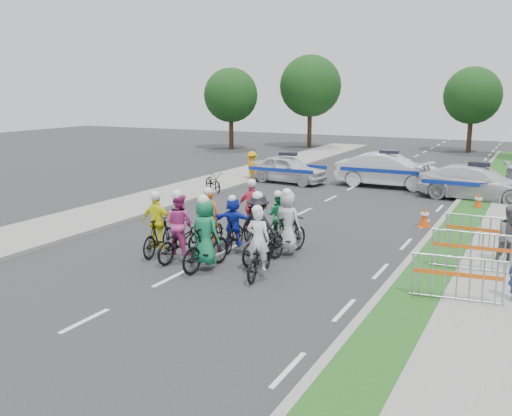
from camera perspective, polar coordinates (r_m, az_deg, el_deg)
The scene contains 29 objects.
ground at distance 14.67m, azimuth -8.62°, elevation -7.01°, with size 90.00×90.00×0.00m, color #28282B.
curb_right at distance 17.16m, azimuth 15.70°, elevation -4.31°, with size 0.20×60.00×0.12m, color gray.
grass_strip at distance 17.05m, azimuth 18.01°, elevation -4.58°, with size 1.20×60.00×0.11m, color #1B4B18.
sidewalk_right at distance 16.90m, azimuth 24.05°, elevation -5.16°, with size 2.40×60.00×0.13m, color gray.
sidewalk_left at distance 22.37m, azimuth -14.78°, elevation -0.52°, with size 3.00×60.00×0.13m, color gray.
rider_0 at distance 14.51m, azimuth 0.29°, elevation -4.51°, with size 0.93×1.92×1.88m.
rider_1 at distance 15.07m, azimuth -5.07°, elevation -3.28°, with size 0.91×1.99×2.04m.
rider_2 at distance 16.02m, azimuth -7.61°, elevation -2.60°, with size 0.89×2.02×2.01m.
rider_3 at distance 16.59m, azimuth -9.75°, elevation -2.22°, with size 0.99×1.84×1.88m.
rider_4 at distance 15.77m, azimuth 0.29°, elevation -2.63°, with size 1.11×1.96×1.99m.
rider_5 at distance 16.84m, azimuth -2.25°, elevation -1.86°, with size 1.39×1.65×1.68m.
rider_6 at distance 17.15m, azimuth -4.60°, elevation -1.98°, with size 0.93×1.91×1.87m.
rider_7 at distance 16.38m, azimuth 3.18°, elevation -2.11°, with size 0.90×1.93×1.96m.
rider_8 at distance 17.48m, azimuth 2.28°, elevation -1.61°, with size 0.73×1.69×1.70m.
rider_9 at distance 18.28m, azimuth -0.32°, elevation -0.69°, with size 1.02×1.89×1.92m.
police_car_0 at distance 29.06m, azimuth 3.21°, elevation 3.90°, with size 1.64×4.06×1.38m, color silver.
police_car_1 at distance 28.44m, azimuth 13.08°, elevation 3.69°, with size 1.73×4.95×1.63m, color silver.
police_car_2 at distance 26.24m, azimuth 21.31°, elevation 2.34°, with size 2.06×5.06×1.47m, color silver.
spectator_1 at distance 16.60m, azimuth 24.14°, elevation -2.67°, with size 0.82×0.64×1.69m, color #5B5C60.
marshal_hiviz at distance 29.40m, azimuth -0.40°, elevation 4.19°, with size 1.01×0.58×1.56m, color orange.
barrier_0 at distance 13.39m, azimuth 19.45°, elevation -6.91°, with size 2.00×0.50×1.12m, color #A5A8AD, non-canonical shape.
barrier_1 at distance 15.72m, azimuth 20.68°, elevation -4.24°, with size 2.00×0.50×1.12m, color #A5A8AD, non-canonical shape.
barrier_2 at distance 17.74m, azimuth 21.47°, elevation -2.51°, with size 2.00×0.50×1.12m, color #A5A8AD, non-canonical shape.
cone_0 at distance 20.60m, azimuth 16.50°, elevation -0.88°, with size 0.40×0.40×0.70m.
cone_1 at distance 24.12m, azimuth 21.35°, elevation 0.60°, with size 0.40×0.40×0.70m.
parked_bike at distance 26.59m, azimuth -4.32°, elevation 2.62°, with size 0.60×1.71×0.90m, color black.
tree_0 at distance 45.07m, azimuth -2.52°, elevation 11.20°, with size 4.20×4.20×6.30m.
tree_3 at distance 46.52m, azimuth 5.45°, elevation 12.04°, with size 4.90×4.90×7.35m.
tree_4 at distance 45.53m, azimuth 20.83°, elevation 10.46°, with size 4.20×4.20×6.30m.
Camera 1 is at (8.17, -11.23, 4.72)m, focal length 40.00 mm.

